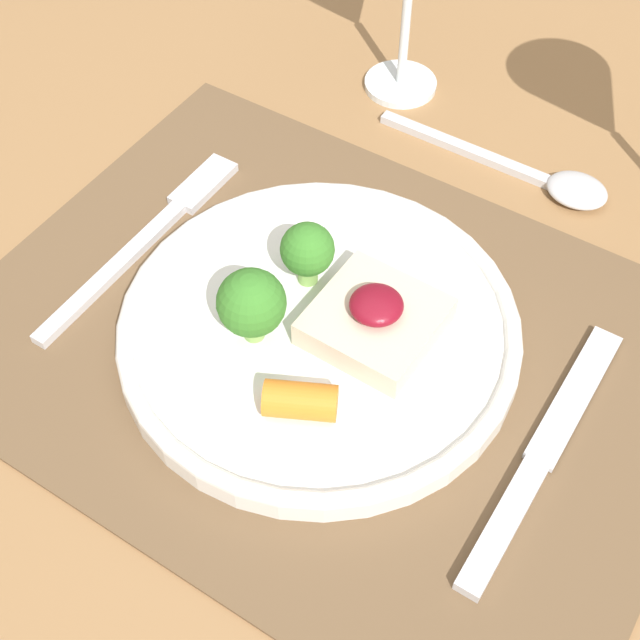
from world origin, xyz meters
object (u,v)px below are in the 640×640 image
fork (154,231)px  spoon (544,178)px  dinner_plate (320,325)px  knife (534,468)px

fork → spoon: spoon is taller
spoon → dinner_plate: bearing=-103.3°
fork → knife: (0.32, -0.03, 0.00)m
dinner_plate → spoon: dinner_plate is taller
spoon → fork: bearing=-133.9°
fork → spoon: 0.31m
dinner_plate → knife: 0.17m
dinner_plate → knife: bearing=-5.3°
knife → spoon: size_ratio=1.09×
fork → knife: size_ratio=1.00×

